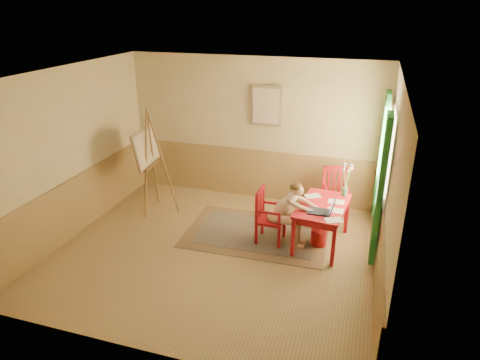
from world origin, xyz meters
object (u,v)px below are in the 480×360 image
(table, at_px, (323,210))
(chair_back, at_px, (335,194))
(chair_left, at_px, (268,216))
(laptop, at_px, (323,210))
(figure, at_px, (287,211))
(easel, at_px, (148,152))

(table, distance_m, chair_back, 1.04)
(chair_left, relative_size, laptop, 2.22)
(figure, bearing_deg, table, 17.69)
(table, xyz_separation_m, figure, (-0.54, -0.17, -0.02))
(laptop, xyz_separation_m, easel, (-3.28, 0.60, 0.41))
(chair_back, height_order, laptop, laptop)
(table, height_order, figure, figure)
(laptop, relative_size, easel, 0.21)
(chair_left, distance_m, figure, 0.35)
(table, relative_size, chair_back, 1.32)
(chair_back, relative_size, laptop, 2.29)
(chair_left, distance_m, laptop, 0.95)
(table, bearing_deg, easel, 174.27)
(chair_back, bearing_deg, laptop, -92.85)
(easel, bearing_deg, table, -5.73)
(table, height_order, easel, easel)
(chair_back, bearing_deg, chair_left, -128.85)
(chair_left, xyz_separation_m, laptop, (0.89, -0.11, 0.31))
(chair_left, bearing_deg, laptop, -7.36)
(easel, bearing_deg, chair_left, -11.42)
(table, xyz_separation_m, chair_back, (0.10, 1.03, -0.15))
(figure, height_order, easel, easel)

